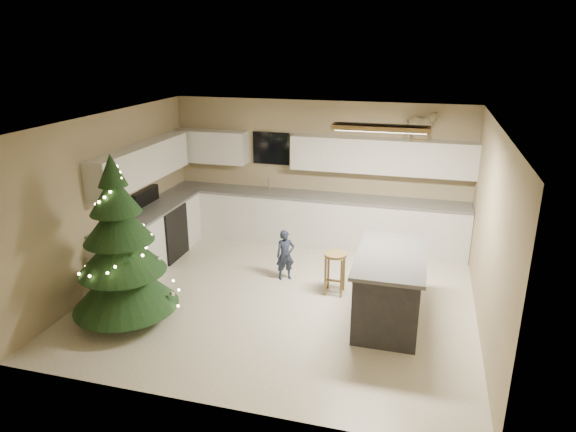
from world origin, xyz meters
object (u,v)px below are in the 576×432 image
(christmas_tree, at_px, (121,255))
(rocking_horse, at_px, (420,125))
(island, at_px, (390,287))
(bar_stool, at_px, (335,263))
(toddler, at_px, (285,255))

(christmas_tree, distance_m, rocking_horse, 5.20)
(island, xyz_separation_m, bar_stool, (-0.84, 0.55, 0.01))
(island, height_order, toddler, island)
(rocking_horse, bearing_deg, bar_stool, 151.08)
(island, relative_size, toddler, 2.09)
(rocking_horse, bearing_deg, island, 174.05)
(toddler, bearing_deg, bar_stool, -48.59)
(toddler, height_order, rocking_horse, rocking_horse)
(bar_stool, bearing_deg, island, -33.11)
(christmas_tree, bearing_deg, bar_stool, 30.10)
(christmas_tree, relative_size, toddler, 2.83)
(island, height_order, bar_stool, island)
(bar_stool, relative_size, christmas_tree, 0.28)
(bar_stool, relative_size, rocking_horse, 1.09)
(rocking_horse, bearing_deg, toddler, 131.05)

